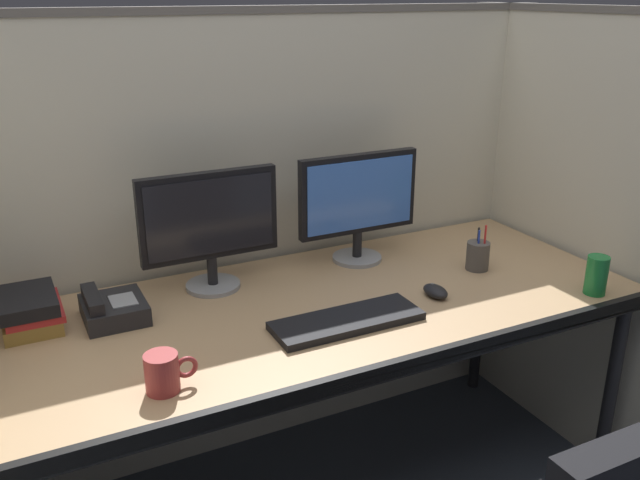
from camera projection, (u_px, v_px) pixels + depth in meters
cubicle_partition_rear at (270, 240)px, 2.39m from camera, size 2.21×0.06×1.57m
cubicle_partition_right at (595, 244)px, 2.35m from camera, size 0.06×1.41×1.57m
desk at (329, 318)px, 2.04m from camera, size 1.90×0.80×0.74m
monitor_left at (210, 223)px, 2.05m from camera, size 0.43×0.17×0.37m
monitor_right at (358, 200)px, 2.27m from camera, size 0.43×0.17×0.37m
keyboard_main at (347, 321)px, 1.89m from camera, size 0.43×0.15×0.02m
computer_mouse at (435, 291)px, 2.06m from camera, size 0.06×0.10×0.04m
pen_cup at (478, 256)px, 2.25m from camera, size 0.08×0.08×0.16m
soda_can at (597, 275)px, 2.06m from camera, size 0.07×0.07×0.12m
coffee_mug at (163, 373)px, 1.56m from camera, size 0.13×0.08×0.09m
book_stack at (30, 310)px, 1.86m from camera, size 0.16×0.21×0.10m
desk_phone at (112, 309)px, 1.91m from camera, size 0.17×0.19×0.09m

